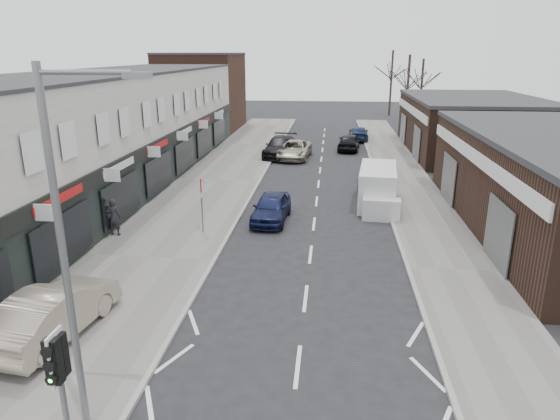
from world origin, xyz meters
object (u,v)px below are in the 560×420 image
(white_van, at_px, (378,188))
(pedestrian, at_px, (114,217))
(parked_car_left_b, at_px, (280,147))
(parked_car_right_c, at_px, (359,134))
(warning_sign, at_px, (202,189))
(parked_car_right_a, at_px, (372,173))
(street_lamp, at_px, (69,240))
(sedan_on_pavement, at_px, (54,312))
(traffic_light, at_px, (58,369))
(parked_car_right_b, at_px, (349,142))
(parked_car_left_a, at_px, (271,207))
(parked_car_left_c, at_px, (294,150))

(white_van, xyz_separation_m, pedestrian, (-12.55, -6.37, -0.02))
(parked_car_left_b, distance_m, parked_car_right_c, 11.02)
(warning_sign, xyz_separation_m, parked_car_left_b, (1.76, 18.70, -1.39))
(parked_car_right_a, relative_size, parked_car_right_c, 0.88)
(street_lamp, height_order, sedan_on_pavement, street_lamp)
(traffic_light, bearing_deg, parked_car_left_b, 88.25)
(traffic_light, height_order, sedan_on_pavement, traffic_light)
(sedan_on_pavement, distance_m, parked_car_right_b, 32.85)
(traffic_light, relative_size, parked_car_right_a, 0.78)
(parked_car_left_b, bearing_deg, warning_sign, -90.87)
(parked_car_left_a, xyz_separation_m, parked_car_right_c, (5.59, 25.11, -0.05))
(traffic_light, xyz_separation_m, parked_car_right_c, (7.79, 41.40, -1.76))
(white_van, relative_size, sedan_on_pavement, 1.20)
(warning_sign, bearing_deg, street_lamp, -87.16)
(traffic_light, height_order, street_lamp, street_lamp)
(street_lamp, relative_size, warning_sign, 2.96)
(warning_sign, height_order, parked_car_left_b, warning_sign)
(pedestrian, bearing_deg, parked_car_right_a, -138.83)
(warning_sign, relative_size, parked_car_right_b, 0.61)
(parked_car_right_b, height_order, parked_car_right_c, parked_car_right_b)
(parked_car_right_b, relative_size, parked_car_right_c, 0.97)
(parked_car_left_c, distance_m, parked_car_right_b, 6.03)
(warning_sign, height_order, parked_car_left_a, warning_sign)
(parked_car_left_c, distance_m, parked_car_right_a, 9.26)
(sedan_on_pavement, distance_m, parked_car_right_a, 22.81)
(sedan_on_pavement, bearing_deg, parked_car_right_c, -99.10)
(white_van, relative_size, parked_car_right_b, 1.29)
(parked_car_right_a, relative_size, parked_car_right_b, 0.90)
(parked_car_left_c, height_order, parked_car_right_b, parked_car_right_b)
(parked_car_left_a, distance_m, parked_car_right_a, 10.21)
(traffic_light, bearing_deg, parked_car_left_a, 82.31)
(street_lamp, xyz_separation_m, pedestrian, (-4.63, 11.94, -3.62))
(street_lamp, xyz_separation_m, sedan_on_pavement, (-2.79, 3.46, -3.72))
(parked_car_right_a, bearing_deg, pedestrian, 45.97)
(street_lamp, xyz_separation_m, parked_car_right_b, (6.81, 34.87, -3.87))
(parked_car_left_b, bearing_deg, sedan_on_pavement, -93.45)
(parked_car_right_a, bearing_deg, street_lamp, 74.62)
(parked_car_right_a, height_order, parked_car_right_c, same)
(street_lamp, relative_size, parked_car_left_a, 1.92)
(parked_car_left_b, height_order, parked_car_left_c, parked_car_left_b)
(traffic_light, bearing_deg, white_van, 68.23)
(pedestrian, height_order, parked_car_right_c, pedestrian)
(traffic_light, relative_size, parked_car_left_b, 0.55)
(parked_car_left_a, distance_m, parked_car_right_b, 20.30)
(warning_sign, relative_size, parked_car_right_a, 0.68)
(pedestrian, bearing_deg, parked_car_right_c, -115.30)
(pedestrian, bearing_deg, parked_car_left_c, -111.55)
(parked_car_right_b, bearing_deg, pedestrian, 69.02)
(white_van, distance_m, sedan_on_pavement, 18.32)
(parked_car_right_c, bearing_deg, warning_sign, 74.87)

